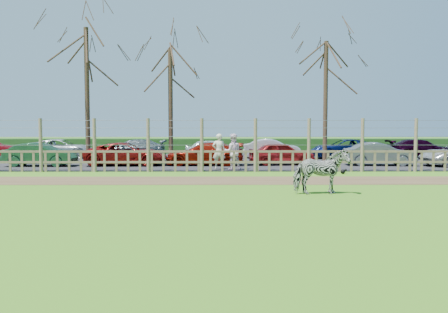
{
  "coord_description": "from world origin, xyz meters",
  "views": [
    {
      "loc": [
        0.89,
        -15.21,
        2.34
      ],
      "look_at": [
        1.0,
        2.5,
        1.1
      ],
      "focal_mm": 40.0,
      "sensor_mm": 36.0,
      "label": 1
    }
  ],
  "objects_px": {
    "car_4": "(282,154)",
    "car_9": "(132,149)",
    "car_13": "(421,149)",
    "visitor_b": "(233,152)",
    "crow": "(343,171)",
    "tree_right": "(326,72)",
    "zebra": "(321,172)",
    "visitor_a": "(219,151)",
    "car_12": "(344,149)",
    "car_5": "(379,154)",
    "car_11": "(272,148)",
    "car_10": "(213,149)",
    "tree_mid": "(170,77)",
    "car_1": "(40,154)",
    "tree_left": "(87,62)",
    "car_8": "(61,149)",
    "car_2": "(126,154)"
  },
  "relations": [
    {
      "from": "car_4",
      "to": "car_9",
      "type": "xyz_separation_m",
      "value": [
        -8.76,
        4.45,
        0.0
      ]
    },
    {
      "from": "car_2",
      "to": "car_9",
      "type": "relative_size",
      "value": 1.04
    },
    {
      "from": "tree_right",
      "to": "car_5",
      "type": "height_order",
      "value": "tree_right"
    },
    {
      "from": "car_8",
      "to": "tree_left",
      "type": "bearing_deg",
      "value": -149.54
    },
    {
      "from": "visitor_a",
      "to": "car_4",
      "type": "relative_size",
      "value": 0.49
    },
    {
      "from": "car_9",
      "to": "car_13",
      "type": "relative_size",
      "value": 1.0
    },
    {
      "from": "tree_right",
      "to": "zebra",
      "type": "height_order",
      "value": "tree_right"
    },
    {
      "from": "tree_right",
      "to": "car_10",
      "type": "bearing_deg",
      "value": 164.4
    },
    {
      "from": "visitor_b",
      "to": "car_2",
      "type": "bearing_deg",
      "value": -30.02
    },
    {
      "from": "car_5",
      "to": "car_11",
      "type": "bearing_deg",
      "value": 46.88
    },
    {
      "from": "car_12",
      "to": "car_5",
      "type": "bearing_deg",
      "value": 7.07
    },
    {
      "from": "visitor_b",
      "to": "car_11",
      "type": "xyz_separation_m",
      "value": [
        2.67,
        7.83,
        -0.26
      ]
    },
    {
      "from": "tree_left",
      "to": "car_8",
      "type": "xyz_separation_m",
      "value": [
        -2.73,
        3.79,
        -4.98
      ]
    },
    {
      "from": "car_10",
      "to": "visitor_b",
      "type": "bearing_deg",
      "value": -178.87
    },
    {
      "from": "zebra",
      "to": "car_10",
      "type": "height_order",
      "value": "zebra"
    },
    {
      "from": "car_4",
      "to": "car_10",
      "type": "bearing_deg",
      "value": 34.14
    },
    {
      "from": "tree_mid",
      "to": "visitor_a",
      "type": "bearing_deg",
      "value": -59.06
    },
    {
      "from": "tree_right",
      "to": "crow",
      "type": "xyz_separation_m",
      "value": [
        -0.62,
        -7.0,
        -5.13
      ]
    },
    {
      "from": "tree_left",
      "to": "tree_mid",
      "type": "distance_m",
      "value": 4.67
    },
    {
      "from": "car_4",
      "to": "car_12",
      "type": "relative_size",
      "value": 0.82
    },
    {
      "from": "tree_left",
      "to": "visitor_a",
      "type": "height_order",
      "value": "tree_left"
    },
    {
      "from": "tree_left",
      "to": "crow",
      "type": "height_order",
      "value": "tree_left"
    },
    {
      "from": "tree_mid",
      "to": "car_11",
      "type": "bearing_deg",
      "value": 25.08
    },
    {
      "from": "car_4",
      "to": "car_8",
      "type": "distance_m",
      "value": 14.27
    },
    {
      "from": "tree_right",
      "to": "car_13",
      "type": "xyz_separation_m",
      "value": [
        6.37,
        1.73,
        -4.6
      ]
    },
    {
      "from": "tree_mid",
      "to": "visitor_b",
      "type": "xyz_separation_m",
      "value": [
        3.45,
        -4.96,
        -3.96
      ]
    },
    {
      "from": "crow",
      "to": "car_9",
      "type": "height_order",
      "value": "car_9"
    },
    {
      "from": "crow",
      "to": "car_9",
      "type": "distance_m",
      "value": 14.06
    },
    {
      "from": "car_4",
      "to": "zebra",
      "type": "bearing_deg",
      "value": 174.32
    },
    {
      "from": "car_8",
      "to": "car_1",
      "type": "bearing_deg",
      "value": -178.01
    },
    {
      "from": "tree_right",
      "to": "car_11",
      "type": "relative_size",
      "value": 2.02
    },
    {
      "from": "visitor_a",
      "to": "car_12",
      "type": "relative_size",
      "value": 0.4
    },
    {
      "from": "crow",
      "to": "car_5",
      "type": "xyz_separation_m",
      "value": [
        2.87,
        3.95,
        0.53
      ]
    },
    {
      "from": "car_1",
      "to": "car_5",
      "type": "xyz_separation_m",
      "value": [
        17.76,
        0.33,
        0.0
      ]
    },
    {
      "from": "zebra",
      "to": "car_11",
      "type": "xyz_separation_m",
      "value": [
        0.02,
        15.65,
        -0.09
      ]
    },
    {
      "from": "car_10",
      "to": "car_5",
      "type": "bearing_deg",
      "value": -126.18
    },
    {
      "from": "visitor_b",
      "to": "car_4",
      "type": "bearing_deg",
      "value": -139.94
    },
    {
      "from": "tree_right",
      "to": "visitor_b",
      "type": "distance_m",
      "value": 8.91
    },
    {
      "from": "car_2",
      "to": "car_9",
      "type": "xyz_separation_m",
      "value": [
        -0.48,
        4.69,
        0.0
      ]
    },
    {
      "from": "visitor_b",
      "to": "car_4",
      "type": "height_order",
      "value": "visitor_b"
    },
    {
      "from": "tree_left",
      "to": "car_4",
      "type": "distance_m",
      "value": 11.81
    },
    {
      "from": "tree_mid",
      "to": "car_12",
      "type": "relative_size",
      "value": 1.58
    },
    {
      "from": "car_8",
      "to": "car_10",
      "type": "distance_m",
      "value": 9.61
    },
    {
      "from": "car_2",
      "to": "car_4",
      "type": "relative_size",
      "value": 1.23
    },
    {
      "from": "zebra",
      "to": "car_13",
      "type": "height_order",
      "value": "zebra"
    },
    {
      "from": "visitor_b",
      "to": "tree_mid",
      "type": "bearing_deg",
      "value": -60.89
    },
    {
      "from": "car_4",
      "to": "car_13",
      "type": "distance_m",
      "value": 10.23
    },
    {
      "from": "car_9",
      "to": "car_10",
      "type": "xyz_separation_m",
      "value": [
        4.99,
        0.1,
        0.0
      ]
    },
    {
      "from": "tree_mid",
      "to": "car_11",
      "type": "xyz_separation_m",
      "value": [
        6.13,
        2.87,
        -4.23
      ]
    },
    {
      "from": "tree_mid",
      "to": "car_9",
      "type": "relative_size",
      "value": 1.65
    }
  ]
}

